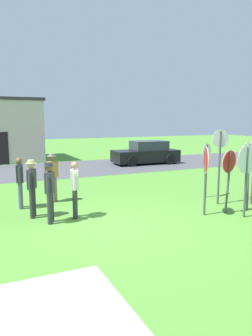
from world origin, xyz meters
name	(u,v)px	position (x,y,z in m)	size (l,w,h in m)	color
ground_plane	(113,228)	(0.00, 0.00, 0.00)	(80.00, 80.00, 0.00)	#518E33
street_asphalt	(40,170)	(0.00, 10.89, 0.00)	(60.00, 6.40, 0.01)	#4C4C51
concrete_path	(21,319)	(-2.78, -3.17, 0.00)	(3.20, 2.40, 0.01)	#ADAAA3
parked_car_on_street	(146,153)	(6.90, 10.86, 0.69)	(4.38, 2.18, 1.51)	black
stop_sign_tallest	(229,171)	(3.79, -0.21, 1.35)	(0.71, 0.23, 1.99)	#474C4C
stop_sign_rear_right	(220,155)	(4.26, 0.76, 1.70)	(0.61, 0.12, 2.58)	#474C4C
stop_sign_center_cluster	(249,164)	(4.63, -0.19, 1.50)	(0.76, 0.18, 2.20)	#474C4C
stop_sign_far_back	(206,162)	(4.50, 1.74, 1.36)	(0.59, 0.26, 2.03)	#474C4C
stop_sign_leaning_left	(248,161)	(5.84, 1.04, 1.41)	(0.63, 0.19, 2.11)	#474C4C
stop_sign_rear_left	(206,169)	(3.01, -0.08, 1.45)	(0.41, 0.71, 2.11)	#474C4C
stop_sign_low_front	(246,168)	(3.96, -0.75, 1.49)	(0.83, 0.11, 2.16)	#474C4C
person_near_signs	(52,174)	(-0.87, 3.50, 1.01)	(0.50, 0.46, 1.74)	#7A6B56
person_in_teal	(32,185)	(-1.81, 1.90, 0.98)	(0.33, 0.54, 1.74)	#2D2D33
person_in_blue	(50,189)	(-1.43, 1.14, 0.98)	(0.34, 0.53, 1.74)	#2D2D33
person_on_left	(75,187)	(-0.67, 1.31, 0.95)	(0.32, 0.55, 1.69)	#2D2D33
person_holding_notes	(20,180)	(-2.01, 3.10, 0.95)	(0.25, 0.57, 1.69)	#4C5670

